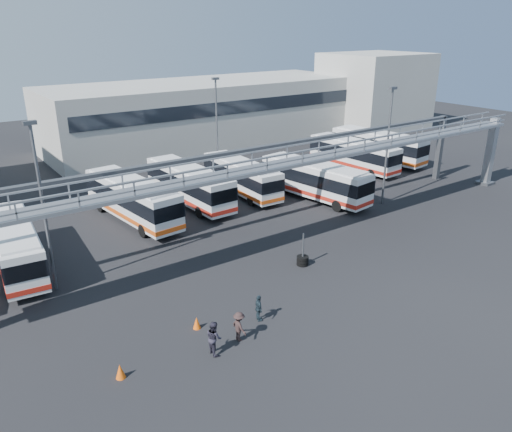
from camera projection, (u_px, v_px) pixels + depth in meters
ground at (340, 268)px, 32.85m from camera, size 140.00×140.00×0.00m
gantry at (286, 168)px, 35.33m from camera, size 51.40×5.15×7.10m
warehouse at (206, 112)px, 66.79m from camera, size 42.00×14.00×8.00m
building_right at (374, 91)px, 75.73m from camera, size 14.00×12.00×11.00m
light_pole_left at (42, 200)px, 28.23m from camera, size 0.70×0.35×10.21m
light_pole_mid at (388, 140)px, 42.59m from camera, size 0.70×0.35×10.21m
light_pole_back at (217, 124)px, 49.68m from camera, size 0.70×0.35×10.21m
bus_1 at (16, 244)px, 32.21m from camera, size 3.28×10.54×3.15m
bus_3 at (132, 198)px, 40.20m from camera, size 3.80×11.60×3.46m
bus_4 at (189, 184)px, 43.94m from camera, size 2.99×11.27×3.40m
bus_5 at (241, 176)px, 46.65m from camera, size 2.80×10.51×3.17m
bus_6 at (315, 179)px, 45.22m from camera, size 4.15×11.39×3.38m
bus_8 at (354, 153)px, 54.41m from camera, size 3.28×11.03×3.30m
bus_9 at (378, 145)px, 57.52m from camera, size 4.10×11.74×3.49m
pedestrian_b at (214, 338)px, 24.09m from camera, size 0.72×0.89×1.75m
pedestrian_c at (239, 326)px, 25.11m from camera, size 0.62×1.05×1.60m
pedestrian_d at (259, 308)px, 26.80m from camera, size 0.63×0.96×1.53m
cone_left at (120, 371)px, 22.56m from camera, size 0.46×0.46×0.72m
cone_right at (197, 323)px, 26.26m from camera, size 0.52×0.52×0.66m
tire_stack at (303, 260)px, 33.15m from camera, size 0.80×0.80×2.27m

